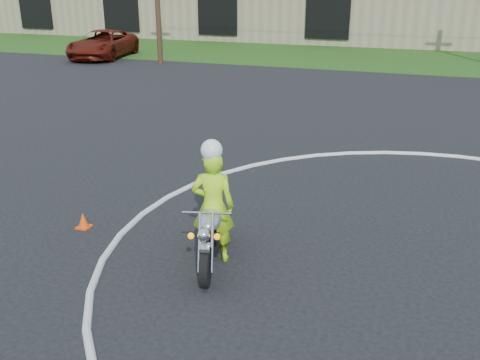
% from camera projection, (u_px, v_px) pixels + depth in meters
% --- Properties ---
extents(grass_strip, '(120.00, 10.00, 0.02)m').
position_uv_depth(grass_strip, '(451.00, 62.00, 29.82)').
color(grass_strip, '#1E4714').
rests_on(grass_strip, ground).
extents(primary_motorcycle, '(0.85, 2.09, 1.12)m').
position_uv_depth(primary_motorcycle, '(211.00, 233.00, 8.63)').
color(primary_motorcycle, black).
rests_on(primary_motorcycle, ground).
extents(rider_primary_grp, '(0.79, 0.62, 2.09)m').
position_uv_depth(rider_primary_grp, '(213.00, 203.00, 8.59)').
color(rider_primary_grp, '#BAFF1A').
rests_on(rider_primary_grp, ground).
extents(pickup_grp, '(3.48, 5.99, 1.57)m').
position_uv_depth(pickup_grp, '(103.00, 44.00, 31.19)').
color(pickup_grp, '#571209').
rests_on(pickup_grp, ground).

